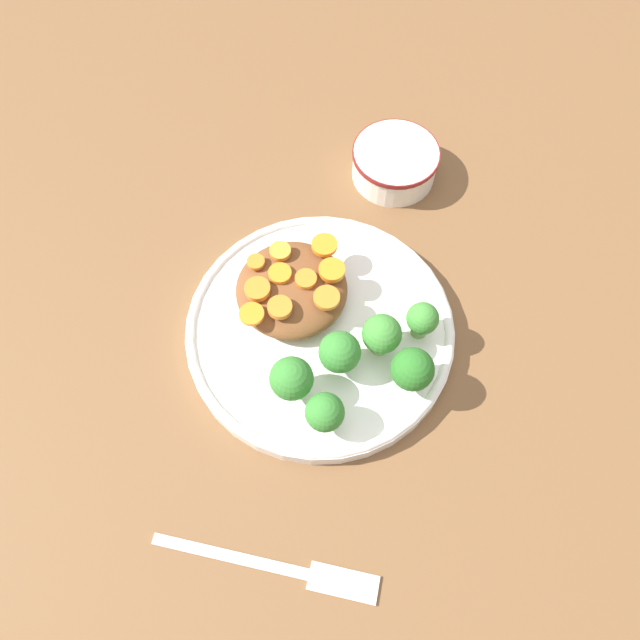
% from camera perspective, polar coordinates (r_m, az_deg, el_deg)
% --- Properties ---
extents(ground_plane, '(4.00, 4.00, 0.00)m').
position_cam_1_polar(ground_plane, '(0.65, 0.00, -1.34)').
color(ground_plane, brown).
extents(plate, '(0.28, 0.28, 0.02)m').
position_cam_1_polar(plate, '(0.64, 0.00, -0.86)').
color(plate, white).
rests_on(plate, ground_plane).
extents(dip_bowl, '(0.10, 0.10, 0.04)m').
position_cam_1_polar(dip_bowl, '(0.76, 6.86, 14.17)').
color(dip_bowl, white).
rests_on(dip_bowl, ground_plane).
extents(stew_mound, '(0.11, 0.11, 0.03)m').
position_cam_1_polar(stew_mound, '(0.64, -2.61, 2.83)').
color(stew_mound, brown).
rests_on(stew_mound, plate).
extents(broccoli_floret_0, '(0.04, 0.04, 0.05)m').
position_cam_1_polar(broccoli_floret_0, '(0.57, 0.44, -8.47)').
color(broccoli_floret_0, '#759E51').
rests_on(broccoli_floret_0, plate).
extents(broccoli_floret_1, '(0.04, 0.04, 0.05)m').
position_cam_1_polar(broccoli_floret_1, '(0.60, 5.66, -1.36)').
color(broccoli_floret_1, '#7FA85B').
rests_on(broccoli_floret_1, plate).
extents(broccoli_floret_2, '(0.04, 0.04, 0.05)m').
position_cam_1_polar(broccoli_floret_2, '(0.59, 1.81, -2.99)').
color(broccoli_floret_2, '#7FA85B').
rests_on(broccoli_floret_2, plate).
extents(broccoli_floret_3, '(0.03, 0.03, 0.05)m').
position_cam_1_polar(broccoli_floret_3, '(0.62, 9.33, -0.20)').
color(broccoli_floret_3, '#759E51').
rests_on(broccoli_floret_3, plate).
extents(broccoli_floret_4, '(0.04, 0.04, 0.05)m').
position_cam_1_polar(broccoli_floret_4, '(0.59, 8.44, -4.54)').
color(broccoli_floret_4, '#759E51').
rests_on(broccoli_floret_4, plate).
extents(broccoli_floret_5, '(0.04, 0.04, 0.06)m').
position_cam_1_polar(broccoli_floret_5, '(0.58, -2.62, -5.42)').
color(broccoli_floret_5, '#7FA85B').
rests_on(broccoli_floret_5, plate).
extents(carrot_slice_0, '(0.02, 0.02, 0.00)m').
position_cam_1_polar(carrot_slice_0, '(0.62, -1.30, 3.78)').
color(carrot_slice_0, orange).
rests_on(carrot_slice_0, stew_mound).
extents(carrot_slice_1, '(0.02, 0.02, 0.01)m').
position_cam_1_polar(carrot_slice_1, '(0.61, -3.70, 1.10)').
color(carrot_slice_1, orange).
rests_on(carrot_slice_1, stew_mound).
extents(carrot_slice_2, '(0.02, 0.02, 0.00)m').
position_cam_1_polar(carrot_slice_2, '(0.64, -5.89, 5.31)').
color(carrot_slice_2, orange).
rests_on(carrot_slice_2, stew_mound).
extents(carrot_slice_3, '(0.03, 0.03, 0.01)m').
position_cam_1_polar(carrot_slice_3, '(0.62, -5.74, 2.83)').
color(carrot_slice_3, orange).
rests_on(carrot_slice_3, stew_mound).
extents(carrot_slice_4, '(0.02, 0.02, 0.01)m').
position_cam_1_polar(carrot_slice_4, '(0.64, -3.66, 6.30)').
color(carrot_slice_4, orange).
rests_on(carrot_slice_4, stew_mound).
extents(carrot_slice_5, '(0.03, 0.03, 0.01)m').
position_cam_1_polar(carrot_slice_5, '(0.61, 0.61, 2.05)').
color(carrot_slice_5, orange).
rests_on(carrot_slice_5, stew_mound).
extents(carrot_slice_6, '(0.03, 0.03, 0.01)m').
position_cam_1_polar(carrot_slice_6, '(0.63, 1.09, 4.57)').
color(carrot_slice_6, orange).
rests_on(carrot_slice_6, stew_mound).
extents(carrot_slice_7, '(0.03, 0.03, 0.01)m').
position_cam_1_polar(carrot_slice_7, '(0.64, 0.63, 6.87)').
color(carrot_slice_7, orange).
rests_on(carrot_slice_7, stew_mound).
extents(carrot_slice_8, '(0.02, 0.02, 0.00)m').
position_cam_1_polar(carrot_slice_8, '(0.61, -6.27, 0.55)').
color(carrot_slice_8, orange).
rests_on(carrot_slice_8, stew_mound).
extents(carrot_slice_9, '(0.02, 0.02, 0.01)m').
position_cam_1_polar(carrot_slice_9, '(0.63, -3.69, 4.27)').
color(carrot_slice_9, orange).
rests_on(carrot_slice_9, stew_mound).
extents(fork, '(0.05, 0.21, 0.01)m').
position_cam_1_polar(fork, '(0.59, -3.04, -21.83)').
color(fork, silver).
rests_on(fork, ground_plane).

